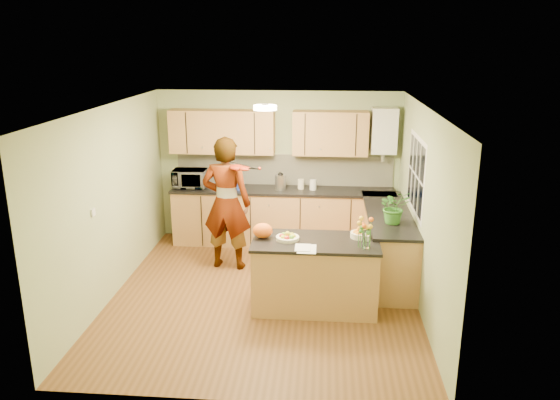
{
  "coord_description": "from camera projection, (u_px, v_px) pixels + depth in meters",
  "views": [
    {
      "loc": [
        0.76,
        -6.61,
        3.3
      ],
      "look_at": [
        0.17,
        0.5,
        1.18
      ],
      "focal_mm": 35.0,
      "sensor_mm": 36.0,
      "label": 1
    }
  ],
  "objects": [
    {
      "name": "boiler",
      "position": [
        384.0,
        131.0,
        8.64
      ],
      "size": [
        0.4,
        0.3,
        0.86
      ],
      "color": "white",
      "rests_on": "wall_back"
    },
    {
      "name": "kettle",
      "position": [
        280.0,
        181.0,
        8.85
      ],
      "size": [
        0.18,
        0.18,
        0.33
      ],
      "rotation": [
        0.0,
        0.0,
        -0.26
      ],
      "color": "#ACACB1",
      "rests_on": "back_counter"
    },
    {
      "name": "flower_vase",
      "position": [
        367.0,
        224.0,
        6.44
      ],
      "size": [
        0.24,
        0.24,
        0.44
      ],
      "rotation": [
        0.0,
        0.0,
        0.1
      ],
      "color": "silver",
      "rests_on": "peninsula_island"
    },
    {
      "name": "orange_bowl",
      "position": [
        360.0,
        233.0,
        6.83
      ],
      "size": [
        0.24,
        0.24,
        0.14
      ],
      "color": "#F5E8C4",
      "rests_on": "peninsula_island"
    },
    {
      "name": "right_counter",
      "position": [
        387.0,
        243.0,
        7.86
      ],
      "size": [
        0.62,
        2.24,
        0.94
      ],
      "color": "#A77943",
      "rests_on": "floor"
    },
    {
      "name": "papers",
      "position": [
        307.0,
        249.0,
        6.47
      ],
      "size": [
        0.22,
        0.3,
        0.01
      ],
      "primitive_type": "cube",
      "color": "white",
      "rests_on": "peninsula_island"
    },
    {
      "name": "blue_box",
      "position": [
        233.0,
        182.0,
        8.9
      ],
      "size": [
        0.28,
        0.22,
        0.22
      ],
      "primitive_type": "cube",
      "rotation": [
        0.0,
        0.0,
        -0.07
      ],
      "color": "navy",
      "rests_on": "back_counter"
    },
    {
      "name": "violinist",
      "position": [
        227.0,
        203.0,
        7.96
      ],
      "size": [
        0.77,
        0.56,
        1.98
      ],
      "primitive_type": "imported",
      "rotation": [
        0.0,
        0.0,
        3.02
      ],
      "color": "#E1A08A",
      "rests_on": "floor"
    },
    {
      "name": "back_counter",
      "position": [
        283.0,
        216.0,
        9.04
      ],
      "size": [
        3.64,
        0.62,
        0.94
      ],
      "color": "#A77943",
      "rests_on": "floor"
    },
    {
      "name": "light_switch",
      "position": [
        93.0,
        212.0,
        6.53
      ],
      "size": [
        0.02,
        0.09,
        0.09
      ],
      "primitive_type": "cube",
      "color": "white",
      "rests_on": "wall_left"
    },
    {
      "name": "wall_left",
      "position": [
        111.0,
        202.0,
        7.12
      ],
      "size": [
        0.02,
        4.5,
        2.5
      ],
      "primitive_type": "cube",
      "color": "#98A978",
      "rests_on": "floor"
    },
    {
      "name": "upper_cabinets",
      "position": [
        267.0,
        132.0,
        8.79
      ],
      "size": [
        3.2,
        0.34,
        0.7
      ],
      "color": "#A77943",
      "rests_on": "wall_back"
    },
    {
      "name": "wall_back",
      "position": [
        278.0,
        166.0,
        9.11
      ],
      "size": [
        4.0,
        0.02,
        2.5
      ],
      "primitive_type": "cube",
      "color": "#98A978",
      "rests_on": "floor"
    },
    {
      "name": "jar_cream",
      "position": [
        301.0,
        184.0,
        8.9
      ],
      "size": [
        0.12,
        0.12,
        0.16
      ],
      "primitive_type": "cylinder",
      "rotation": [
        0.0,
        0.0,
        0.12
      ],
      "color": "#F5E8C4",
      "rests_on": "back_counter"
    },
    {
      "name": "peninsula_island",
      "position": [
        315.0,
        274.0,
        6.87
      ],
      "size": [
        1.57,
        0.8,
        0.9
      ],
      "color": "#A77943",
      "rests_on": "floor"
    },
    {
      "name": "ceiling_lamp",
      "position": [
        265.0,
        108.0,
        6.91
      ],
      "size": [
        0.3,
        0.3,
        0.07
      ],
      "color": "#FFEABF",
      "rests_on": "ceiling"
    },
    {
      "name": "wall_front",
      "position": [
        235.0,
        280.0,
        4.81
      ],
      "size": [
        4.0,
        0.02,
        2.5
      ],
      "primitive_type": "cube",
      "color": "#98A978",
      "rests_on": "floor"
    },
    {
      "name": "splashback",
      "position": [
        284.0,
        170.0,
        9.1
      ],
      "size": [
        3.6,
        0.02,
        0.52
      ],
      "primitive_type": "cube",
      "color": "beige",
      "rests_on": "back_counter"
    },
    {
      "name": "wall_right",
      "position": [
        422.0,
        210.0,
        6.8
      ],
      "size": [
        0.02,
        4.5,
        2.5
      ],
      "primitive_type": "cube",
      "color": "#98A978",
      "rests_on": "floor"
    },
    {
      "name": "orange_bag",
      "position": [
        263.0,
        231.0,
        6.82
      ],
      "size": [
        0.3,
        0.27,
        0.19
      ],
      "primitive_type": "ellipsoid",
      "rotation": [
        0.0,
        0.0,
        0.27
      ],
      "color": "orange",
      "rests_on": "peninsula_island"
    },
    {
      "name": "ceiling",
      "position": [
        262.0,
        107.0,
        6.61
      ],
      "size": [
        4.0,
        4.5,
        0.02
      ],
      "primitive_type": "cube",
      "color": "white",
      "rests_on": "wall_back"
    },
    {
      "name": "fruit_dish",
      "position": [
        288.0,
        237.0,
        6.76
      ],
      "size": [
        0.29,
        0.29,
        0.1
      ],
      "color": "#F5E8C4",
      "rests_on": "peninsula_island"
    },
    {
      "name": "floor",
      "position": [
        264.0,
        295.0,
        7.32
      ],
      "size": [
        4.5,
        4.5,
        0.0
      ],
      "primitive_type": "plane",
      "color": "brown",
      "rests_on": "ground"
    },
    {
      "name": "jar_white",
      "position": [
        313.0,
        185.0,
        8.84
      ],
      "size": [
        0.14,
        0.14,
        0.17
      ],
      "primitive_type": "cylinder",
      "rotation": [
        0.0,
        0.0,
        -0.37
      ],
      "color": "white",
      "rests_on": "back_counter"
    },
    {
      "name": "window_right",
      "position": [
        416.0,
        175.0,
        7.29
      ],
      "size": [
        0.01,
        1.3,
        1.05
      ],
      "color": "white",
      "rests_on": "wall_right"
    },
    {
      "name": "microwave",
      "position": [
        190.0,
        179.0,
        8.98
      ],
      "size": [
        0.55,
        0.38,
        0.3
      ],
      "primitive_type": "imported",
      "rotation": [
        0.0,
        0.0,
        0.03
      ],
      "color": "white",
      "rests_on": "back_counter"
    },
    {
      "name": "violin",
      "position": [
        237.0,
        167.0,
        7.56
      ],
      "size": [
        0.62,
        0.54,
        0.15
      ],
      "primitive_type": null,
      "rotation": [
        0.17,
        0.0,
        -0.61
      ],
      "color": "#540B05",
      "rests_on": "violinist"
    },
    {
      "name": "potted_plant",
      "position": [
        394.0,
        207.0,
        7.2
      ],
      "size": [
        0.5,
        0.47,
        0.45
      ],
      "primitive_type": "imported",
      "rotation": [
        0.0,
        0.0,
        0.35
      ],
      "color": "#377B29",
      "rests_on": "right_counter"
    }
  ]
}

